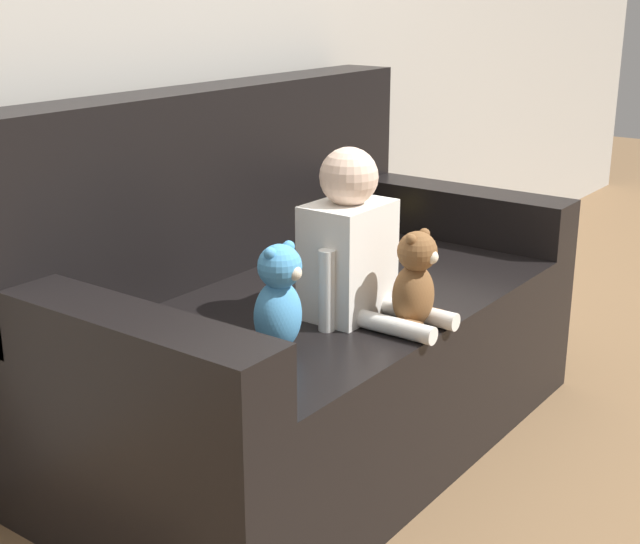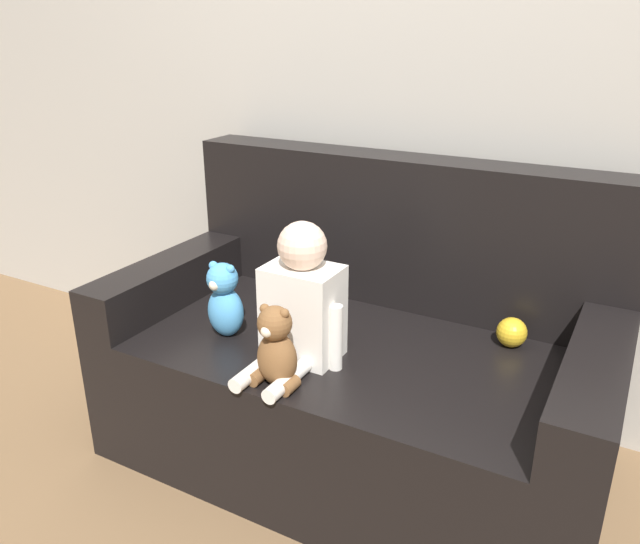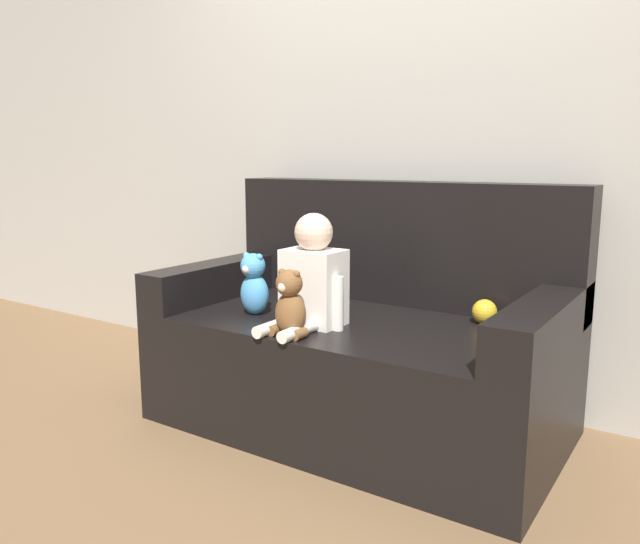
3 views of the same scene
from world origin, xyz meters
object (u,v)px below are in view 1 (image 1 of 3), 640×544
at_px(person_baby, 352,247).
at_px(toy_ball, 350,228).
at_px(plush_toy_side, 279,298).
at_px(teddy_bear_brown, 415,283).
at_px(couch, 296,327).

xyz_separation_m(person_baby, toy_ball, (0.56, 0.38, -0.13)).
xyz_separation_m(plush_toy_side, toy_ball, (0.85, 0.38, -0.08)).
bearing_deg(toy_ball, plush_toy_side, -155.73).
bearing_deg(person_baby, teddy_bear_brown, -83.15).
height_order(person_baby, toy_ball, person_baby).
xyz_separation_m(couch, plush_toy_side, (-0.39, -0.25, 0.25)).
distance_m(couch, teddy_bear_brown, 0.50).
bearing_deg(teddy_bear_brown, plush_toy_side, 150.44).
bearing_deg(teddy_bear_brown, toy_ball, 46.35).
xyz_separation_m(teddy_bear_brown, toy_ball, (0.53, 0.56, -0.07)).
height_order(person_baby, teddy_bear_brown, person_baby).
bearing_deg(plush_toy_side, toy_ball, 24.27).
bearing_deg(teddy_bear_brown, person_baby, 96.85).
bearing_deg(toy_ball, couch, -164.49).
relative_size(couch, teddy_bear_brown, 6.54).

